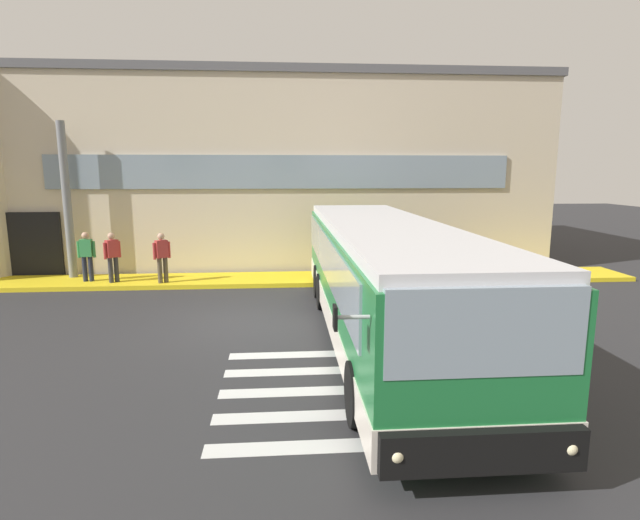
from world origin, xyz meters
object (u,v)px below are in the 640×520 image
at_px(bus_main_foreground, 383,282).
at_px(passenger_near_column, 87,254).
at_px(passenger_by_doorway, 112,255).
at_px(passenger_at_curb_edge, 162,255).
at_px(entry_support_column, 67,201).

bearing_deg(bus_main_foreground, passenger_near_column, 145.44).
distance_m(passenger_near_column, passenger_by_doorway, 0.94).
xyz_separation_m(bus_main_foreground, passenger_at_curb_edge, (-6.27, 5.67, -0.26)).
xyz_separation_m(entry_support_column, passenger_at_curb_edge, (3.38, -1.18, -1.74)).
bearing_deg(bus_main_foreground, entry_support_column, 144.61).
bearing_deg(passenger_near_column, entry_support_column, 136.55).
bearing_deg(bus_main_foreground, passenger_by_doorway, 143.44).
xyz_separation_m(passenger_by_doorway, passenger_at_curb_edge, (1.67, -0.21, 0.00)).
height_order(bus_main_foreground, passenger_by_doorway, bus_main_foreground).
distance_m(bus_main_foreground, passenger_at_curb_edge, 8.46).
xyz_separation_m(bus_main_foreground, passenger_by_doorway, (-7.94, 5.88, -0.26)).
distance_m(entry_support_column, bus_main_foreground, 11.93).
bearing_deg(passenger_near_column, passenger_by_doorway, -13.04).
height_order(passenger_near_column, passenger_by_doorway, same).
bearing_deg(passenger_by_doorway, passenger_at_curb_edge, -7.32).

